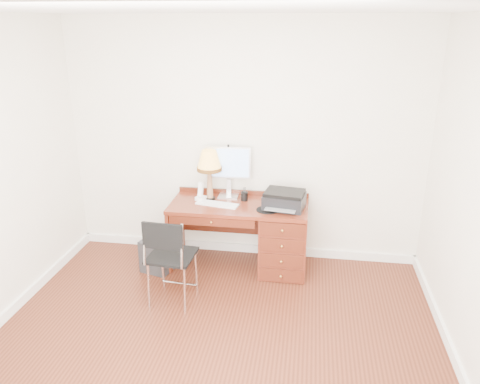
% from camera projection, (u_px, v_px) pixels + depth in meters
% --- Properties ---
extents(ground, '(4.00, 4.00, 0.00)m').
position_uv_depth(ground, '(214.00, 343.00, 4.05)').
color(ground, '#3F190E').
rests_on(ground, ground).
extents(room_shell, '(4.00, 4.00, 4.00)m').
position_uv_depth(room_shell, '(227.00, 298.00, 4.62)').
color(room_shell, white).
rests_on(room_shell, ground).
extents(desk, '(1.50, 0.67, 0.75)m').
position_uv_depth(desk, '(268.00, 234.00, 5.16)').
color(desk, maroon).
rests_on(desk, ground).
extents(monitor, '(0.50, 0.17, 0.58)m').
position_uv_depth(monitor, '(229.00, 165.00, 5.21)').
color(monitor, silver).
rests_on(monitor, desk).
extents(keyboard, '(0.48, 0.22, 0.02)m').
position_uv_depth(keyboard, '(217.00, 204.00, 5.07)').
color(keyboard, white).
rests_on(keyboard, desk).
extents(mouse_pad, '(0.24, 0.24, 0.05)m').
position_uv_depth(mouse_pad, '(267.00, 209.00, 4.92)').
color(mouse_pad, black).
rests_on(mouse_pad, desk).
extents(printer, '(0.46, 0.39, 0.19)m').
position_uv_depth(printer, '(284.00, 200.00, 4.96)').
color(printer, black).
rests_on(printer, desk).
extents(leg_lamp, '(0.28, 0.28, 0.56)m').
position_uv_depth(leg_lamp, '(209.00, 164.00, 5.09)').
color(leg_lamp, black).
rests_on(leg_lamp, desk).
extents(phone, '(0.12, 0.12, 0.21)m').
position_uv_depth(phone, '(201.00, 195.00, 5.18)').
color(phone, white).
rests_on(phone, desk).
extents(pen_cup, '(0.08, 0.08, 0.10)m').
position_uv_depth(pen_cup, '(244.00, 196.00, 5.18)').
color(pen_cup, black).
rests_on(pen_cup, desk).
extents(chair, '(0.46, 0.46, 0.91)m').
position_uv_depth(chair, '(169.00, 252.00, 4.45)').
color(chair, black).
rests_on(chair, ground).
extents(equipment_box, '(0.39, 0.39, 0.37)m').
position_uv_depth(equipment_box, '(159.00, 254.00, 5.20)').
color(equipment_box, black).
rests_on(equipment_box, ground).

